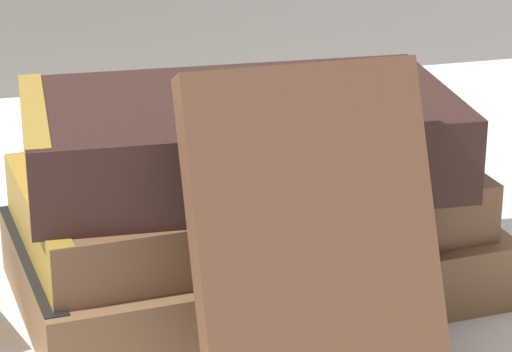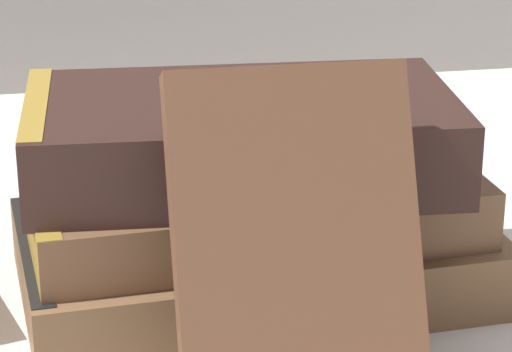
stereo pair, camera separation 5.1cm
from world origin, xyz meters
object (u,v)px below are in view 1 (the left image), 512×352
(pocket_watch, at_px, (344,96))
(reading_glasses, at_px, (85,186))
(book_flat_bottom, at_px, (244,260))
(book_flat_middle, at_px, (236,199))
(book_leaning_front, at_px, (315,254))
(book_flat_top, at_px, (229,137))

(pocket_watch, height_order, reading_glasses, pocket_watch)
(book_flat_bottom, xyz_separation_m, book_flat_middle, (-0.00, 0.00, 0.03))
(book_leaning_front, relative_size, pocket_watch, 3.05)
(book_flat_top, height_order, reading_glasses, book_flat_top)
(book_flat_middle, bearing_deg, pocket_watch, -35.54)
(book_flat_middle, relative_size, book_flat_top, 1.08)
(book_leaning_front, distance_m, reading_glasses, 0.30)
(book_flat_middle, xyz_separation_m, book_flat_top, (-0.01, -0.01, 0.04))
(book_flat_top, distance_m, book_leaning_front, 0.11)
(book_flat_top, bearing_deg, book_leaning_front, -80.08)
(book_flat_bottom, xyz_separation_m, pocket_watch, (0.05, -0.02, 0.10))
(pocket_watch, relative_size, reading_glasses, 0.52)
(book_flat_bottom, bearing_deg, book_leaning_front, -92.36)
(book_flat_middle, distance_m, pocket_watch, 0.09)
(pocket_watch, xyz_separation_m, reading_glasses, (-0.11, 0.20, -0.11))
(book_flat_top, height_order, book_leaning_front, book_leaning_front)
(reading_glasses, bearing_deg, book_flat_middle, -75.18)
(book_flat_bottom, distance_m, reading_glasses, 0.18)
(book_flat_bottom, relative_size, reading_glasses, 2.72)
(book_flat_middle, relative_size, pocket_watch, 4.91)
(book_flat_bottom, relative_size, book_flat_top, 1.16)
(book_flat_bottom, relative_size, book_flat_middle, 1.07)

